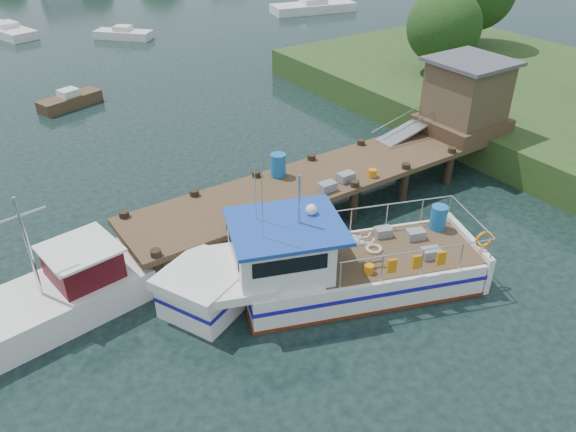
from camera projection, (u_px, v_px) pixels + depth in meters
ground_plane at (288, 220)px, 20.58m from camera, size 160.00×160.00×0.00m
dock at (421, 125)px, 22.52m from camera, size 16.60×3.00×4.78m
lobster_boat at (320, 268)px, 16.67m from camera, size 9.83×5.62×4.83m
work_boat at (59, 296)px, 15.91m from camera, size 7.74×3.21×4.04m
moored_rowboat at (70, 100)px, 30.27m from camera, size 3.56×2.11×0.98m
moored_b at (123, 34)px, 42.61m from camera, size 4.04×4.11×0.95m
moored_c at (313, 7)px, 50.60m from camera, size 7.91×4.15×1.19m
moored_d at (7, 30)px, 43.45m from camera, size 3.52×6.26×1.01m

